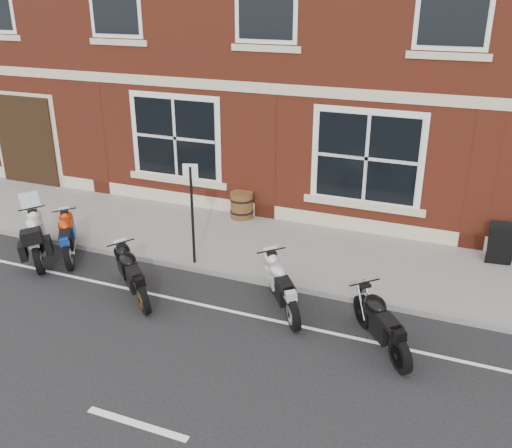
# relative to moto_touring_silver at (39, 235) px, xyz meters

# --- Properties ---
(ground) EXTENTS (80.00, 80.00, 0.00)m
(ground) POSITION_rel_moto_touring_silver_xyz_m (4.87, -0.69, -0.55)
(ground) COLOR black
(ground) RESTS_ON ground
(sidewalk) EXTENTS (30.00, 3.00, 0.12)m
(sidewalk) POSITION_rel_moto_touring_silver_xyz_m (4.87, 2.31, -0.49)
(sidewalk) COLOR slate
(sidewalk) RESTS_ON ground
(kerb) EXTENTS (30.00, 0.16, 0.12)m
(kerb) POSITION_rel_moto_touring_silver_xyz_m (4.87, 0.73, -0.49)
(kerb) COLOR slate
(kerb) RESTS_ON ground
(moto_touring_silver) EXTENTS (1.44, 1.65, 1.36)m
(moto_touring_silver) POSITION_rel_moto_touring_silver_xyz_m (0.00, 0.00, 0.00)
(moto_touring_silver) COLOR black
(moto_touring_silver) RESTS_ON ground
(moto_sport_red) EXTENTS (1.23, 1.58, 0.85)m
(moto_sport_red) POSITION_rel_moto_touring_silver_xyz_m (0.55, 0.34, -0.06)
(moto_sport_red) COLOR black
(moto_sport_red) RESTS_ON ground
(moto_sport_black) EXTENTS (1.51, 1.39, 0.87)m
(moto_sport_black) POSITION_rel_moto_touring_silver_xyz_m (2.88, -0.65, -0.05)
(moto_sport_black) COLOR black
(moto_sport_black) RESTS_ON ground
(moto_sport_silver) EXTENTS (1.24, 1.69, 0.89)m
(moto_sport_silver) POSITION_rel_moto_touring_silver_xyz_m (5.73, -0.01, -0.04)
(moto_sport_silver) COLOR black
(moto_sport_silver) RESTS_ON ground
(moto_naked_black) EXTENTS (1.27, 1.62, 0.87)m
(moto_naked_black) POSITION_rel_moto_touring_silver_xyz_m (7.65, -0.54, -0.05)
(moto_naked_black) COLOR black
(moto_naked_black) RESTS_ON ground
(a_board_sign) EXTENTS (0.57, 0.42, 0.89)m
(a_board_sign) POSITION_rel_moto_touring_silver_xyz_m (9.46, 3.28, 0.01)
(a_board_sign) COLOR black
(a_board_sign) RESTS_ON sidewalk
(barrel_planter) EXTENTS (0.61, 0.61, 0.67)m
(barrel_planter) POSITION_rel_moto_touring_silver_xyz_m (3.32, 3.61, -0.10)
(barrel_planter) COLOR #542A16
(barrel_planter) RESTS_ON sidewalk
(parking_sign) EXTENTS (0.30, 0.11, 2.21)m
(parking_sign) POSITION_rel_moto_touring_silver_xyz_m (3.39, 0.86, 0.84)
(parking_sign) COLOR black
(parking_sign) RESTS_ON sidewalk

